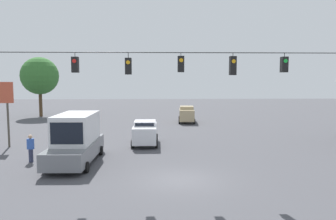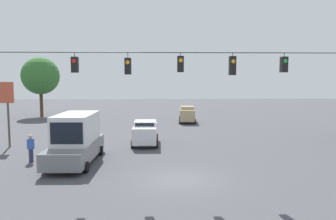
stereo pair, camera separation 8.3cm
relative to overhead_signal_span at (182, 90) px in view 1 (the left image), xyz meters
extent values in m
plane|color=#47474C|center=(0.04, -0.36, -4.82)|extent=(140.00, 140.00, 0.00)
cylinder|color=black|center=(0.04, 0.00, 1.92)|extent=(22.02, 0.04, 0.04)
cube|color=black|center=(-5.29, 0.00, 1.33)|extent=(0.32, 0.36, 0.80)
cylinder|color=black|center=(-5.29, 0.00, 1.82)|extent=(0.03, 0.03, 0.19)
cylinder|color=green|center=(-5.29, 0.19, 1.51)|extent=(0.20, 0.02, 0.20)
cube|color=black|center=(-2.63, 0.00, 1.26)|extent=(0.32, 0.36, 0.96)
cylinder|color=black|center=(-2.63, 0.00, 1.83)|extent=(0.03, 0.03, 0.17)
cylinder|color=orange|center=(-2.63, 0.19, 1.48)|extent=(0.20, 0.02, 0.20)
cube|color=black|center=(0.04, 0.00, 1.34)|extent=(0.32, 0.36, 0.82)
cylinder|color=black|center=(0.04, 0.00, 1.83)|extent=(0.03, 0.03, 0.17)
cylinder|color=orange|center=(0.04, 0.19, 1.53)|extent=(0.20, 0.02, 0.20)
cube|color=black|center=(2.71, 0.00, 1.23)|extent=(0.32, 0.36, 0.83)
cylinder|color=black|center=(2.71, 0.00, 1.78)|extent=(0.03, 0.03, 0.27)
cylinder|color=orange|center=(2.71, 0.19, 1.42)|extent=(0.20, 0.02, 0.20)
cube|color=black|center=(5.37, 0.00, 1.30)|extent=(0.32, 0.36, 0.79)
cylinder|color=black|center=(5.37, 0.00, 1.81)|extent=(0.03, 0.03, 0.22)
cylinder|color=red|center=(5.37, 0.19, 1.48)|extent=(0.20, 0.02, 0.20)
cube|color=silver|center=(2.23, -9.92, -3.85)|extent=(1.89, 4.41, 1.29)
cube|color=silver|center=(2.23, -9.92, -3.03)|extent=(1.73, 1.94, 0.36)
cube|color=black|center=(2.23, -8.94, -3.03)|extent=(1.49, 0.03, 0.25)
cylinder|color=black|center=(3.17, -8.50, -4.50)|extent=(0.22, 0.64, 0.64)
cylinder|color=black|center=(1.30, -8.49, -4.50)|extent=(0.22, 0.64, 0.64)
cylinder|color=black|center=(3.15, -11.35, -4.50)|extent=(0.22, 0.64, 0.64)
cylinder|color=black|center=(1.28, -11.34, -4.50)|extent=(0.22, 0.64, 0.64)
cube|color=tan|center=(-2.47, -23.37, -3.82)|extent=(2.06, 4.22, 1.35)
cube|color=tan|center=(-2.47, -23.37, -2.96)|extent=(1.76, 1.92, 0.36)
cube|color=black|center=(-2.53, -24.28, -2.96)|extent=(1.42, 0.12, 0.25)
cylinder|color=black|center=(-3.45, -24.64, -4.50)|extent=(0.27, 0.65, 0.64)
cylinder|color=black|center=(-1.68, -24.77, -4.50)|extent=(0.27, 0.65, 0.64)
cylinder|color=black|center=(-3.26, -21.98, -4.50)|extent=(0.27, 0.65, 0.64)
cylinder|color=black|center=(-1.49, -22.10, -4.50)|extent=(0.27, 0.65, 0.64)
cube|color=slate|center=(6.49, -4.12, -4.00)|extent=(2.53, 6.85, 1.00)
cube|color=silver|center=(6.48, -4.46, -2.58)|extent=(2.29, 4.40, 1.83)
cube|color=black|center=(6.53, -2.28, -2.58)|extent=(1.91, 0.06, 1.28)
cylinder|color=black|center=(7.73, -1.94, -4.50)|extent=(0.23, 0.64, 0.64)
cylinder|color=black|center=(5.34, -1.89, -4.50)|extent=(0.23, 0.64, 0.64)
cylinder|color=black|center=(7.64, -6.36, -4.50)|extent=(0.23, 0.64, 0.64)
cylinder|color=black|center=(5.25, -6.31, -4.50)|extent=(0.23, 0.64, 0.64)
cone|color=orange|center=(6.64, -3.14, -4.50)|extent=(0.40, 0.40, 0.64)
cone|color=orange|center=(6.59, -5.73, -4.50)|extent=(0.40, 0.40, 0.64)
cone|color=orange|center=(6.69, -7.99, -4.50)|extent=(0.40, 0.40, 0.64)
cylinder|color=#4C473D|center=(12.99, -9.30, -3.06)|extent=(0.16, 0.16, 3.51)
cylinder|color=#2D334C|center=(9.47, -4.46, -4.39)|extent=(0.28, 0.28, 0.86)
cube|color=#3359B2|center=(9.47, -4.46, -3.62)|extent=(0.40, 0.24, 0.68)
sphere|color=tan|center=(9.47, -4.46, -3.15)|extent=(0.27, 0.27, 0.27)
cylinder|color=#4C3823|center=(17.88, -30.67, -2.63)|extent=(0.47, 0.47, 4.36)
sphere|color=#336B2D|center=(17.88, -30.67, 1.00)|extent=(5.30, 5.30, 5.30)
camera|label=1|loc=(1.31, 16.75, 0.61)|focal=35.00mm
camera|label=2|loc=(1.22, 16.76, 0.61)|focal=35.00mm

